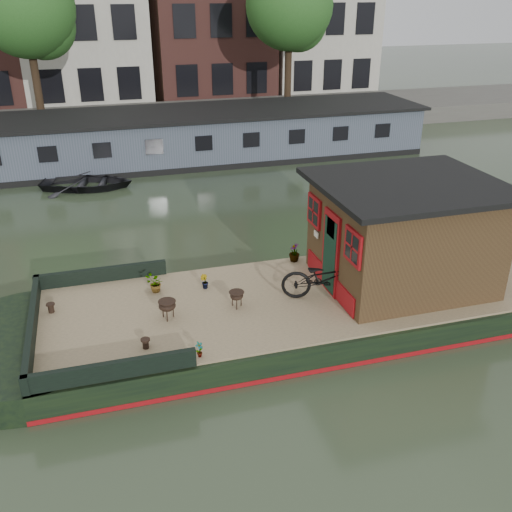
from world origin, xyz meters
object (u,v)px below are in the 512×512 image
object	(u,v)px
bicycle	(326,278)
brazier_front	(168,310)
dinghy	(87,179)
cabin	(404,233)
brazier_rear	(237,299)

from	to	relation	value
bicycle	brazier_front	xyz separation A→B (m)	(-3.46, 0.12, -0.30)
bicycle	dinghy	world-z (taller)	bicycle
bicycle	brazier_front	distance (m)	3.47
cabin	bicycle	bearing A→B (deg)	-171.72
cabin	brazier_rear	world-z (taller)	cabin
brazier_front	cabin	bearing A→B (deg)	1.82
bicycle	brazier_rear	bearing A→B (deg)	103.32
dinghy	brazier_rear	bearing A→B (deg)	-151.45
bicycle	brazier_front	bearing A→B (deg)	106.50
bicycle	brazier_rear	xyz separation A→B (m)	(-1.96, 0.18, -0.32)
cabin	brazier_front	bearing A→B (deg)	-178.18
bicycle	brazier_rear	size ratio (longest dim) A/B	5.16
bicycle	dinghy	size ratio (longest dim) A/B	0.57
cabin	dinghy	size ratio (longest dim) A/B	1.18
cabin	dinghy	bearing A→B (deg)	121.65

